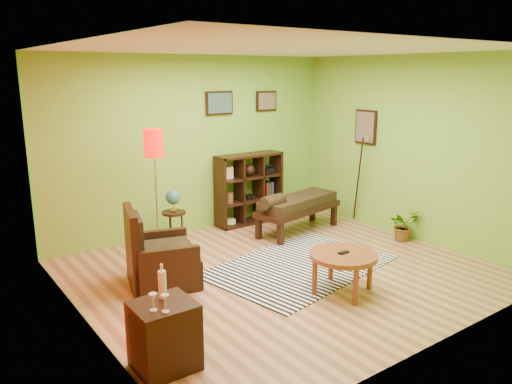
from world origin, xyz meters
TOP-DOWN VIEW (x-y plane):
  - ground at (0.00, 0.00)m, footprint 5.00×5.00m
  - room_shell at (-0.09, 0.01)m, footprint 5.04×4.54m
  - zebra_rug at (0.31, 0.00)m, footprint 2.70×2.02m
  - coffee_table at (0.18, -0.90)m, footprint 0.79×0.79m
  - armchair at (-1.47, 0.58)m, footprint 0.99×0.98m
  - side_cabinet at (-2.20, -1.10)m, footprint 0.52×0.47m
  - floor_lamp at (-1.09, 1.40)m, footprint 0.27×0.27m
  - globe_table at (-0.68, 1.73)m, footprint 0.35×0.35m
  - cube_shelf at (0.91, 2.03)m, footprint 1.20×0.35m
  - bench at (1.20, 1.14)m, footprint 1.64×0.84m
  - potted_plant at (2.30, -0.11)m, footprint 0.51×0.55m

SIDE VIEW (x-z plane):
  - ground at x=0.00m, z-range 0.00..0.00m
  - zebra_rug at x=0.31m, z-range 0.00..0.01m
  - potted_plant at x=2.30m, z-range 0.00..0.38m
  - armchair at x=-1.47m, z-range -0.19..0.79m
  - side_cabinet at x=-2.20m, z-range -0.15..0.77m
  - coffee_table at x=0.18m, z-range 0.17..0.67m
  - bench at x=1.20m, z-range 0.10..0.83m
  - cube_shelf at x=0.91m, z-range 0.00..1.20m
  - globe_table at x=-0.68m, z-range 0.22..1.08m
  - floor_lamp at x=-1.09m, z-range 0.56..2.36m
  - room_shell at x=-0.09m, z-range 0.39..3.21m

